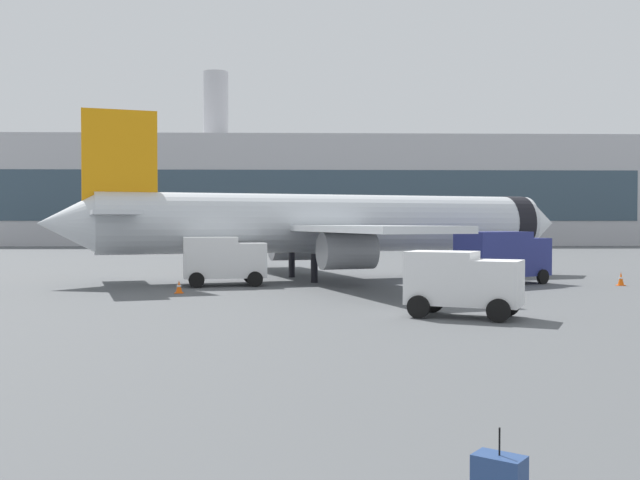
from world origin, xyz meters
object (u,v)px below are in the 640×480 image
at_px(service_truck, 223,259).
at_px(safety_cone_near, 621,279).
at_px(airplane_at_gate, 328,224).
at_px(cargo_van, 462,281).
at_px(safety_cone_far, 179,287).
at_px(fuel_truck, 502,255).
at_px(safety_cone_mid, 475,281).

relative_size(service_truck, safety_cone_near, 6.31).
distance_m(airplane_at_gate, safety_cone_near, 18.34).
relative_size(service_truck, cargo_van, 1.06).
xyz_separation_m(safety_cone_near, safety_cone_far, (-25.47, -4.01, -0.06)).
bearing_deg(cargo_van, service_truck, 126.57).
xyz_separation_m(airplane_at_gate, fuel_truck, (10.40, -4.39, -1.88)).
bearing_deg(fuel_truck, airplane_at_gate, 157.11).
bearing_deg(cargo_van, fuel_truck, 69.07).
xyz_separation_m(fuel_truck, safety_cone_mid, (-2.15, -2.08, -1.41)).
distance_m(service_truck, fuel_truck, 16.79).
xyz_separation_m(safety_cone_mid, safety_cone_far, (-16.50, -2.97, -0.03)).
bearing_deg(airplane_at_gate, safety_cone_mid, -38.11).
bearing_deg(safety_cone_far, safety_cone_mid, 10.19).
relative_size(cargo_van, safety_cone_near, 5.97).
relative_size(safety_cone_near, safety_cone_mid, 1.09).
bearing_deg(service_truck, safety_cone_mid, -6.08).
distance_m(safety_cone_mid, safety_cone_far, 16.76).
distance_m(airplane_at_gate, fuel_truck, 11.44).
bearing_deg(service_truck, cargo_van, -53.43).
bearing_deg(service_truck, safety_cone_near, -1.26).
bearing_deg(safety_cone_mid, airplane_at_gate, 141.89).
bearing_deg(cargo_van, safety_cone_far, 141.43).
bearing_deg(fuel_truck, safety_cone_mid, -136.02).
bearing_deg(safety_cone_far, safety_cone_near, 8.94).
distance_m(service_truck, safety_cone_near, 23.63).
xyz_separation_m(fuel_truck, cargo_van, (-5.84, -15.26, -0.32)).
distance_m(airplane_at_gate, safety_cone_far, 12.97).
bearing_deg(cargo_van, airplane_at_gate, 103.06).
relative_size(cargo_van, safety_cone_far, 7.09).
height_order(airplane_at_gate, fuel_truck, airplane_at_gate).
bearing_deg(fuel_truck, cargo_van, -110.93).
xyz_separation_m(fuel_truck, safety_cone_near, (6.81, -1.04, -1.37)).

